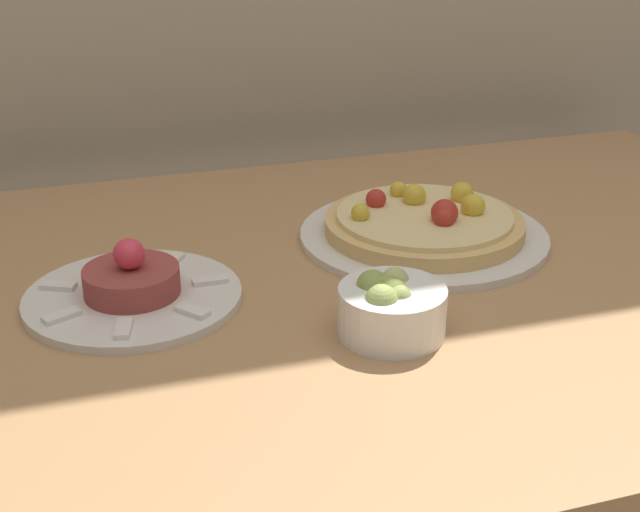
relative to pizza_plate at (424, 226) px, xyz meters
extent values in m
cube|color=#AD7F51|center=(-0.12, -0.08, -0.04)|extent=(1.36, 0.88, 0.03)
cylinder|color=#AD7F51|center=(0.50, 0.30, -0.41)|extent=(0.06, 0.06, 0.72)
cylinder|color=silver|center=(0.00, 0.00, -0.01)|extent=(0.32, 0.32, 0.01)
cylinder|color=#DBB26B|center=(0.00, 0.00, 0.00)|extent=(0.26, 0.26, 0.02)
cylinder|color=beige|center=(0.00, 0.00, 0.02)|extent=(0.23, 0.23, 0.01)
sphere|color=#B22D23|center=(0.01, -0.03, 0.03)|extent=(0.03, 0.03, 0.03)
sphere|color=gold|center=(0.07, 0.03, 0.03)|extent=(0.03, 0.03, 0.03)
sphere|color=gold|center=(0.06, -0.02, 0.03)|extent=(0.03, 0.03, 0.03)
sphere|color=#B22D23|center=(-0.05, 0.05, 0.03)|extent=(0.03, 0.03, 0.03)
sphere|color=gold|center=(0.00, 0.04, 0.03)|extent=(0.03, 0.03, 0.03)
sphere|color=gold|center=(-0.01, 0.07, 0.03)|extent=(0.02, 0.02, 0.02)
sphere|color=gold|center=(-0.09, 0.01, 0.03)|extent=(0.02, 0.02, 0.02)
sphere|color=#B22D23|center=(0.01, -0.04, 0.03)|extent=(0.03, 0.03, 0.03)
cylinder|color=silver|center=(-0.38, -0.07, -0.01)|extent=(0.24, 0.24, 0.01)
cylinder|color=#933D38|center=(-0.38, -0.07, 0.01)|extent=(0.11, 0.11, 0.03)
sphere|color=#E0384C|center=(-0.38, -0.07, 0.04)|extent=(0.04, 0.04, 0.04)
cube|color=white|center=(-0.29, -0.07, 0.00)|extent=(0.04, 0.02, 0.01)
cube|color=white|center=(-0.33, 0.00, 0.00)|extent=(0.04, 0.04, 0.01)
cube|color=white|center=(-0.40, 0.02, 0.00)|extent=(0.02, 0.04, 0.01)
cube|color=white|center=(-0.46, -0.03, 0.00)|extent=(0.04, 0.03, 0.01)
cube|color=white|center=(-0.46, -0.10, 0.00)|extent=(0.04, 0.03, 0.01)
cube|color=white|center=(-0.40, -0.15, 0.00)|extent=(0.02, 0.04, 0.01)
cube|color=white|center=(-0.33, -0.13, 0.00)|extent=(0.04, 0.04, 0.01)
cylinder|color=white|center=(-0.14, -0.22, 0.01)|extent=(0.11, 0.11, 0.05)
sphere|color=#8EA34C|center=(-0.14, -0.22, 0.03)|extent=(0.03, 0.03, 0.03)
sphere|color=#A3B25B|center=(-0.13, -0.24, 0.03)|extent=(0.03, 0.03, 0.03)
sphere|color=#8EA34C|center=(-0.14, -0.23, 0.03)|extent=(0.03, 0.03, 0.03)
sphere|color=#8EA34C|center=(-0.15, -0.21, 0.03)|extent=(0.04, 0.04, 0.04)
sphere|color=#B7BC70|center=(-0.12, -0.20, 0.03)|extent=(0.03, 0.03, 0.03)
sphere|color=#A3B25B|center=(-0.15, -0.24, 0.03)|extent=(0.03, 0.03, 0.03)
camera|label=1|loc=(-0.45, -0.98, 0.43)|focal=50.00mm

